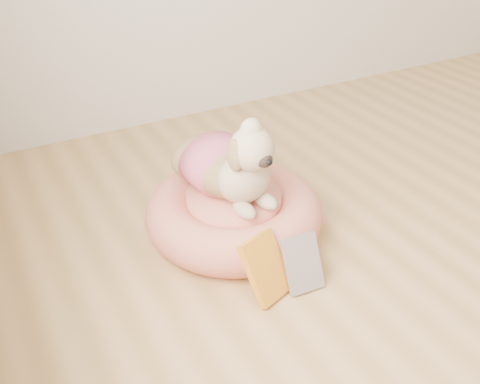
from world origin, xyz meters
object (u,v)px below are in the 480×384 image
book_yellow (266,268)px  book_white (303,263)px  dog (228,150)px  pet_bed (234,213)px

book_yellow → book_white: 0.14m
book_yellow → dog: bearing=62.1°
dog → book_white: size_ratio=2.51×
pet_bed → book_white: (0.06, -0.39, 0.01)m
pet_bed → book_white: bearing=-81.5°
pet_bed → book_yellow: (-0.07, -0.37, 0.02)m
pet_bed → book_white: 0.40m
pet_bed → book_yellow: 0.37m
dog → book_white: dog is taller
book_yellow → pet_bed: bearing=59.3°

